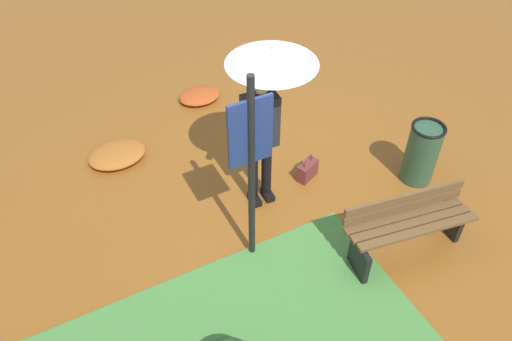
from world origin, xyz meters
name	(u,v)px	position (x,y,z in m)	size (l,w,h in m)	color
ground_plane	(283,206)	(0.00, 0.00, 0.00)	(18.00, 18.00, 0.00)	brown
person_with_umbrella	(267,90)	(-0.10, 0.27, 1.55)	(0.96, 0.96, 2.04)	black
info_sign_post	(251,154)	(-0.66, -0.46, 1.44)	(0.44, 0.07, 2.30)	black
handbag	(307,170)	(0.53, 0.30, 0.13)	(0.33, 0.25, 0.37)	brown
park_bench	(408,225)	(0.85, -1.18, 0.40)	(1.40, 0.58, 0.75)	black
trash_bin	(422,153)	(1.76, -0.35, 0.42)	(0.42, 0.42, 0.83)	#2D5138
leaf_pile_near_person	(117,154)	(-1.53, 1.77, 0.08)	(0.77, 0.62, 0.17)	#A86023
leaf_pile_by_bench	(199,96)	(-0.02, 2.55, 0.07)	(0.64, 0.51, 0.14)	#B74C1E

